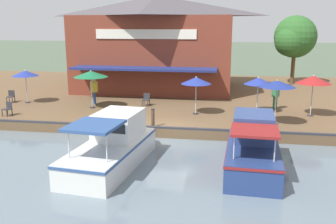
{
  "coord_description": "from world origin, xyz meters",
  "views": [
    {
      "loc": [
        19.04,
        3.33,
        6.12
      ],
      "look_at": [
        -1.0,
        0.12,
        1.3
      ],
      "focal_mm": 40.0,
      "sensor_mm": 36.0,
      "label": 1
    }
  ],
  "objects_px": {
    "patio_umbrella_by_entrance": "(313,80)",
    "cafe_chair_beside_entrance": "(11,96)",
    "patio_umbrella_mid_patio_right": "(258,81)",
    "patio_umbrella_far_corner": "(91,74)",
    "waterfront_restaurant": "(157,42)",
    "tree_behind_restaurant": "(102,32)",
    "cafe_chair_under_first_umbrella": "(8,108)",
    "mooring_post": "(153,117)",
    "person_near_entrance": "(94,88)",
    "motorboat_outer_channel": "(117,144)",
    "tree_upstream_bank": "(294,38)",
    "patio_umbrella_near_quay_edge": "(25,73)",
    "cafe_chair_mid_patio": "(146,99)",
    "patio_umbrella_back_row": "(277,84)",
    "person_at_quay_edge": "(276,92)",
    "patio_umbrella_mid_patio_left": "(196,81)",
    "motorboat_mid_row": "(253,147)"
  },
  "relations": [
    {
      "from": "cafe_chair_under_first_umbrella",
      "to": "person_at_quay_edge",
      "type": "height_order",
      "value": "person_at_quay_edge"
    },
    {
      "from": "person_near_entrance",
      "to": "tree_upstream_bank",
      "type": "height_order",
      "value": "tree_upstream_bank"
    },
    {
      "from": "waterfront_restaurant",
      "to": "tree_behind_restaurant",
      "type": "bearing_deg",
      "value": -128.56
    },
    {
      "from": "patio_umbrella_mid_patio_left",
      "to": "tree_upstream_bank",
      "type": "bearing_deg",
      "value": 149.91
    },
    {
      "from": "patio_umbrella_mid_patio_left",
      "to": "patio_umbrella_back_row",
      "type": "distance_m",
      "value": 4.93
    },
    {
      "from": "patio_umbrella_mid_patio_right",
      "to": "motorboat_outer_channel",
      "type": "bearing_deg",
      "value": -38.63
    },
    {
      "from": "waterfront_restaurant",
      "to": "patio_umbrella_mid_patio_right",
      "type": "bearing_deg",
      "value": 43.63
    },
    {
      "from": "patio_umbrella_by_entrance",
      "to": "patio_umbrella_back_row",
      "type": "height_order",
      "value": "patio_umbrella_back_row"
    },
    {
      "from": "patio_umbrella_mid_patio_right",
      "to": "tree_behind_restaurant",
      "type": "bearing_deg",
      "value": -133.03
    },
    {
      "from": "person_near_entrance",
      "to": "motorboat_outer_channel",
      "type": "bearing_deg",
      "value": 25.3
    },
    {
      "from": "cafe_chair_under_first_umbrella",
      "to": "tree_upstream_bank",
      "type": "height_order",
      "value": "tree_upstream_bank"
    },
    {
      "from": "cafe_chair_beside_entrance",
      "to": "person_near_entrance",
      "type": "relative_size",
      "value": 0.47
    },
    {
      "from": "cafe_chair_beside_entrance",
      "to": "motorboat_outer_channel",
      "type": "distance_m",
      "value": 13.72
    },
    {
      "from": "person_near_entrance",
      "to": "patio_umbrella_by_entrance",
      "type": "bearing_deg",
      "value": 85.08
    },
    {
      "from": "motorboat_outer_channel",
      "to": "mooring_post",
      "type": "height_order",
      "value": "motorboat_outer_channel"
    },
    {
      "from": "patio_umbrella_far_corner",
      "to": "mooring_post",
      "type": "bearing_deg",
      "value": 51.27
    },
    {
      "from": "patio_umbrella_back_row",
      "to": "patio_umbrella_near_quay_edge",
      "type": "xyz_separation_m",
      "value": [
        -3.36,
        -16.72,
        -0.2
      ]
    },
    {
      "from": "patio_umbrella_back_row",
      "to": "person_near_entrance",
      "type": "distance_m",
      "value": 12.46
    },
    {
      "from": "motorboat_outer_channel",
      "to": "cafe_chair_mid_patio",
      "type": "bearing_deg",
      "value": -175.78
    },
    {
      "from": "patio_umbrella_near_quay_edge",
      "to": "tree_behind_restaurant",
      "type": "distance_m",
      "value": 13.49
    },
    {
      "from": "cafe_chair_mid_patio",
      "to": "tree_upstream_bank",
      "type": "xyz_separation_m",
      "value": [
        -11.42,
        11.29,
        3.74
      ]
    },
    {
      "from": "patio_umbrella_far_corner",
      "to": "patio_umbrella_by_entrance",
      "type": "bearing_deg",
      "value": 89.94
    },
    {
      "from": "cafe_chair_mid_patio",
      "to": "tree_behind_restaurant",
      "type": "xyz_separation_m",
      "value": [
        -12.82,
        -7.38,
        4.17
      ]
    },
    {
      "from": "waterfront_restaurant",
      "to": "cafe_chair_mid_patio",
      "type": "height_order",
      "value": "waterfront_restaurant"
    },
    {
      "from": "cafe_chair_under_first_umbrella",
      "to": "tree_upstream_bank",
      "type": "xyz_separation_m",
      "value": [
        -15.56,
        19.05,
        3.74
      ]
    },
    {
      "from": "patio_umbrella_mid_patio_left",
      "to": "patio_umbrella_mid_patio_right",
      "type": "distance_m",
      "value": 3.91
    },
    {
      "from": "patio_umbrella_far_corner",
      "to": "waterfront_restaurant",
      "type": "bearing_deg",
      "value": 162.13
    },
    {
      "from": "patio_umbrella_by_entrance",
      "to": "person_near_entrance",
      "type": "distance_m",
      "value": 14.34
    },
    {
      "from": "patio_umbrella_back_row",
      "to": "motorboat_mid_row",
      "type": "bearing_deg",
      "value": -16.45
    },
    {
      "from": "patio_umbrella_far_corner",
      "to": "patio_umbrella_near_quay_edge",
      "type": "distance_m",
      "value": 5.23
    },
    {
      "from": "waterfront_restaurant",
      "to": "patio_umbrella_far_corner",
      "type": "height_order",
      "value": "waterfront_restaurant"
    },
    {
      "from": "mooring_post",
      "to": "patio_umbrella_near_quay_edge",
      "type": "bearing_deg",
      "value": -115.57
    },
    {
      "from": "patio_umbrella_mid_patio_left",
      "to": "person_near_entrance",
      "type": "xyz_separation_m",
      "value": [
        -1.88,
        -7.27,
        -0.97
      ]
    },
    {
      "from": "patio_umbrella_far_corner",
      "to": "patio_umbrella_back_row",
      "type": "distance_m",
      "value": 11.83
    },
    {
      "from": "patio_umbrella_by_entrance",
      "to": "cafe_chair_beside_entrance",
      "type": "relative_size",
      "value": 2.96
    },
    {
      "from": "patio_umbrella_back_row",
      "to": "cafe_chair_under_first_umbrella",
      "type": "xyz_separation_m",
      "value": [
        0.41,
        -15.9,
        -1.83
      ]
    },
    {
      "from": "patio_umbrella_back_row",
      "to": "person_at_quay_edge",
      "type": "relative_size",
      "value": 1.43
    },
    {
      "from": "patio_umbrella_near_quay_edge",
      "to": "tree_behind_restaurant",
      "type": "height_order",
      "value": "tree_behind_restaurant"
    },
    {
      "from": "cafe_chair_mid_patio",
      "to": "cafe_chair_under_first_umbrella",
      "type": "bearing_deg",
      "value": -61.89
    },
    {
      "from": "patio_umbrella_mid_patio_right",
      "to": "patio_umbrella_far_corner",
      "type": "distance_m",
      "value": 10.79
    },
    {
      "from": "patio_umbrella_mid_patio_left",
      "to": "cafe_chair_under_first_umbrella",
      "type": "xyz_separation_m",
      "value": [
        2.24,
        -11.33,
        -1.63
      ]
    },
    {
      "from": "patio_umbrella_mid_patio_right",
      "to": "mooring_post",
      "type": "height_order",
      "value": "patio_umbrella_mid_patio_right"
    },
    {
      "from": "patio_umbrella_by_entrance",
      "to": "patio_umbrella_far_corner",
      "type": "xyz_separation_m",
      "value": [
        -0.01,
        -13.98,
        0.04
      ]
    },
    {
      "from": "patio_umbrella_far_corner",
      "to": "person_near_entrance",
      "type": "xyz_separation_m",
      "value": [
        -1.21,
        -0.27,
        -1.14
      ]
    },
    {
      "from": "cafe_chair_under_first_umbrella",
      "to": "mooring_post",
      "type": "xyz_separation_m",
      "value": [
        1.06,
        9.27,
        0.04
      ]
    },
    {
      "from": "motorboat_mid_row",
      "to": "motorboat_outer_channel",
      "type": "bearing_deg",
      "value": -85.6
    },
    {
      "from": "cafe_chair_mid_patio",
      "to": "person_at_quay_edge",
      "type": "xyz_separation_m",
      "value": [
        -0.3,
        8.61,
        0.64
      ]
    },
    {
      "from": "patio_umbrella_mid_patio_right",
      "to": "person_near_entrance",
      "type": "height_order",
      "value": "patio_umbrella_mid_patio_right"
    },
    {
      "from": "patio_umbrella_by_entrance",
      "to": "patio_umbrella_near_quay_edge",
      "type": "height_order",
      "value": "patio_umbrella_by_entrance"
    },
    {
      "from": "waterfront_restaurant",
      "to": "patio_umbrella_mid_patio_left",
      "type": "distance_m",
      "value": 10.41
    }
  ]
}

